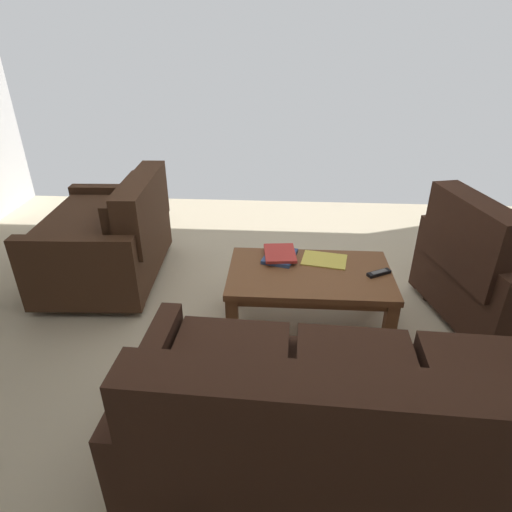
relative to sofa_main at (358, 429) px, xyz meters
The scene contains 8 objects.
ground_plane 1.11m from the sofa_main, 72.68° to the right, with size 5.95×4.93×0.01m, color beige.
sofa_main is the anchor object (origin of this frame).
loveseat_near 2.35m from the sofa_main, 46.15° to the right, with size 0.88×1.14×0.82m.
coffee_table 1.17m from the sofa_main, 83.36° to the right, with size 1.03×0.61×0.41m.
armchair_side 1.73m from the sofa_main, 130.47° to the right, with size 1.05×1.10×0.89m.
book_stack 1.38m from the sofa_main, 76.21° to the right, with size 0.25×0.29×0.04m.
tv_remote 1.19m from the sofa_main, 104.09° to the right, with size 0.16×0.12×0.02m.
loose_magazine 1.32m from the sofa_main, 88.51° to the right, with size 0.20×0.29×0.01m, color #E0CC4C.
Camera 1 is at (0.02, 2.21, 1.79)m, focal length 30.49 mm.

